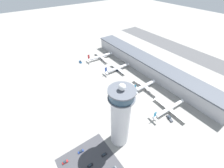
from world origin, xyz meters
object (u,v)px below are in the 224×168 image
at_px(service_truck_baggage, 170,118).
at_px(car_black_suv, 104,155).
at_px(airplane_gate_delta, 169,109).
at_px(service_truck_fuel, 117,70).
at_px(service_truck_catering, 80,62).
at_px(airplane_gate_alpha, 101,56).
at_px(control_tower, 120,117).
at_px(airplane_gate_bravo, 117,68).
at_px(car_white_wagon, 81,151).
at_px(car_silver_sedan, 90,165).
at_px(car_grey_coupe, 65,162).
at_px(airplane_gate_charlie, 144,86).

height_order(service_truck_baggage, car_black_suv, service_truck_baggage).
xyz_separation_m(airplane_gate_delta, service_truck_fuel, (-90.52, 2.97, -2.90)).
bearing_deg(service_truck_baggage, service_truck_catering, -171.56).
xyz_separation_m(airplane_gate_alpha, service_truck_baggage, (141.00, -9.31, -3.40)).
relative_size(control_tower, airplane_gate_bravo, 1.49).
xyz_separation_m(car_white_wagon, car_black_suv, (12.99, 13.73, -0.07)).
distance_m(service_truck_catering, car_silver_sedan, 155.89).
bearing_deg(service_truck_catering, airplane_gate_alpha, 75.00).
relative_size(car_grey_coupe, car_black_suv, 0.95).
relative_size(car_silver_sedan, car_black_suv, 0.96).
height_order(airplane_gate_delta, car_grey_coupe, airplane_gate_delta).
bearing_deg(airplane_gate_alpha, airplane_gate_charlie, 1.78).
distance_m(service_truck_catering, service_truck_fuel, 61.01).
relative_size(control_tower, service_truck_baggage, 7.09).
xyz_separation_m(airplane_gate_bravo, airplane_gate_delta, (91.17, -3.69, -0.10)).
bearing_deg(service_truck_catering, service_truck_baggage, 8.44).
xyz_separation_m(service_truck_catering, car_black_suv, (142.28, -49.21, -0.54)).
bearing_deg(service_truck_catering, car_black_suv, -19.08).
bearing_deg(airplane_gate_delta, airplane_gate_alpha, 178.91).
bearing_deg(car_white_wagon, service_truck_catering, 154.05).
bearing_deg(airplane_gate_bravo, car_white_wagon, -50.80).
height_order(control_tower, car_black_suv, control_tower).
relative_size(airplane_gate_alpha, service_truck_baggage, 5.02).
distance_m(car_silver_sedan, car_grey_coupe, 19.28).
relative_size(car_grey_coupe, car_white_wagon, 0.94).
distance_m(airplane_gate_delta, service_truck_catering, 145.45).
bearing_deg(service_truck_baggage, airplane_gate_bravo, 173.92).
xyz_separation_m(airplane_gate_delta, service_truck_baggage, (6.92, -6.76, -2.86)).
xyz_separation_m(airplane_gate_alpha, airplane_gate_delta, (134.08, -2.54, -0.54)).
bearing_deg(airplane_gate_delta, car_grey_coupe, -96.82).
height_order(car_silver_sedan, car_black_suv, car_silver_sedan).
distance_m(control_tower, airplane_gate_alpha, 145.85).
bearing_deg(airplane_gate_delta, service_truck_baggage, -44.36).
xyz_separation_m(service_truck_fuel, car_silver_sedan, (90.96, -94.08, -0.31)).
bearing_deg(airplane_gate_charlie, service_truck_fuel, -177.16).
distance_m(airplane_gate_charlie, car_black_suv, 92.68).
height_order(control_tower, airplane_gate_delta, control_tower).
height_order(airplane_gate_delta, car_silver_sedan, airplane_gate_delta).
bearing_deg(car_silver_sedan, airplane_gate_bravo, 134.02).
bearing_deg(service_truck_baggage, car_white_wagon, -103.31).
relative_size(airplane_gate_charlie, car_grey_coupe, 8.62).
distance_m(service_truck_catering, service_truck_baggage, 151.07).
bearing_deg(airplane_gate_charlie, car_grey_coupe, -76.11).
xyz_separation_m(airplane_gate_bravo, service_truck_fuel, (0.65, -0.72, -3.00)).
distance_m(service_truck_catering, car_white_wagon, 143.80).
height_order(airplane_gate_bravo, service_truck_fuel, airplane_gate_bravo).
distance_m(control_tower, airplane_gate_bravo, 110.29).
height_order(control_tower, car_grey_coupe, control_tower).
relative_size(airplane_gate_alpha, car_black_suv, 9.23).
bearing_deg(airplane_gate_delta, airplane_gate_charlie, 172.21).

